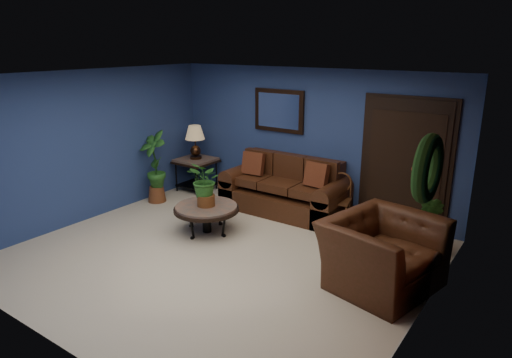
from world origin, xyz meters
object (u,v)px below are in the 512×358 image
Objects in this scene: sofa at (286,193)px; end_table at (196,166)px; coffee_table at (206,209)px; armchair at (382,253)px; table_lamp at (195,138)px; side_chair at (340,195)px.

sofa reaches higher than end_table.
coffee_table is (-0.53, -1.55, 0.06)m from sofa.
end_table is 0.54× the size of armchair.
table_lamp is (-2.11, -0.03, 0.75)m from sofa.
sofa is at bearing 0.91° from end_table.
sofa is 2.61× the size of side_chair.
table_lamp is at bearing 84.09° from armchair.
coffee_table is 2.30m from table_lamp.
sofa is 3.06× the size of end_table.
table_lamp reaches higher than coffee_table.
armchair is (2.86, -0.03, 0.05)m from coffee_table.
armchair is at bearing -33.99° from sofa.
coffee_table is at bearing -147.53° from side_chair.
armchair is at bearing -19.10° from table_lamp.
side_chair is (3.14, 0.06, -0.60)m from table_lamp.
side_chair is at bearing 1.54° from sofa.
end_table is at bearing 84.09° from armchair.
end_table reaches higher than coffee_table.
end_table is (-2.11, -0.03, 0.18)m from sofa.
coffee_table is 1.60× the size of table_lamp.
coffee_table is at bearing 102.69° from armchair.
sofa is at bearing 168.58° from side_chair.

